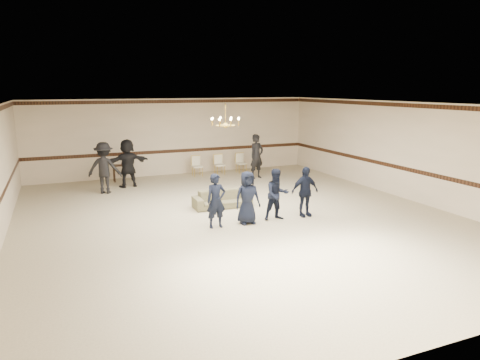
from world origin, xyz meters
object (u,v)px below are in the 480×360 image
object	(u,v)px
settee	(222,199)
adult_mid	(128,163)
boy_c	(277,195)
console_table	(123,173)
adult_left	(104,168)
adult_right	(257,156)
boy_a	(216,201)
banquet_chair_mid	(220,165)
banquet_chair_left	(197,166)
boy_b	(247,198)
banquet_chair_right	(241,163)
chandelier	(225,114)
boy_d	(305,192)

from	to	relation	value
settee	adult_mid	xyz separation A→B (m)	(-2.23, 4.04, 0.64)
boy_c	console_table	distance (m)	7.69
adult_left	adult_right	world-z (taller)	same
boy_a	adult_right	distance (m)	6.60
adult_mid	adult_right	distance (m)	5.12
boy_c	banquet_chair_mid	distance (m)	6.83
banquet_chair_left	adult_right	bearing A→B (deg)	-33.55
boy_b	adult_right	xyz separation A→B (m)	(2.82, 5.46, 0.18)
settee	adult_right	bearing A→B (deg)	53.31
banquet_chair_right	banquet_chair_left	bearing A→B (deg)	176.59
boy_b	adult_left	distance (m)	6.06
adult_left	adult_mid	distance (m)	1.14
console_table	adult_left	bearing A→B (deg)	-111.18
chandelier	adult_right	distance (m)	5.18
adult_left	adult_mid	bearing A→B (deg)	-120.74
settee	adult_left	bearing A→B (deg)	134.74
adult_right	boy_d	bearing A→B (deg)	-117.56
boy_b	console_table	xyz separation A→B (m)	(-2.31, 6.98, -0.39)
console_table	boy_a	bearing A→B (deg)	-74.10
chandelier	adult_left	world-z (taller)	chandelier
boy_b	console_table	distance (m)	7.36
chandelier	boy_b	world-z (taller)	chandelier
banquet_chair_mid	boy_c	bearing A→B (deg)	-93.45
boy_a	boy_c	bearing A→B (deg)	-0.32
boy_d	boy_c	bearing A→B (deg)	-179.82
boy_d	boy_a	bearing A→B (deg)	-179.82
boy_c	boy_b	bearing A→B (deg)	-176.08
settee	banquet_chair_mid	xyz separation A→B (m)	(1.74, 4.96, 0.16)
boy_d	banquet_chair_left	world-z (taller)	boy_d
boy_b	boy_c	size ratio (longest dim) A/B	1.00
banquet_chair_mid	banquet_chair_right	size ratio (longest dim) A/B	1.00
chandelier	console_table	bearing A→B (deg)	113.07
adult_right	console_table	distance (m)	5.38
boy_d	console_table	bearing A→B (deg)	120.67
boy_b	banquet_chair_mid	world-z (taller)	boy_b
settee	banquet_chair_left	bearing A→B (deg)	83.04
boy_b	adult_right	bearing A→B (deg)	63.55
settee	chandelier	bearing A→B (deg)	-79.60
boy_a	settee	size ratio (longest dim) A/B	0.81
boy_a	banquet_chair_mid	size ratio (longest dim) A/B	1.73
adult_mid	boy_b	bearing A→B (deg)	102.84
boy_d	adult_right	world-z (taller)	adult_right
boy_d	settee	size ratio (longest dim) A/B	0.81
chandelier	boy_b	distance (m)	2.67
banquet_chair_left	banquet_chair_mid	world-z (taller)	same
banquet_chair_mid	boy_a	bearing A→B (deg)	-107.72
console_table	adult_right	bearing A→B (deg)	-12.06
adult_right	banquet_chair_left	xyz separation A→B (m)	(-2.12, 1.32, -0.48)
boy_b	adult_left	world-z (taller)	adult_left
boy_b	adult_left	bearing A→B (deg)	122.55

